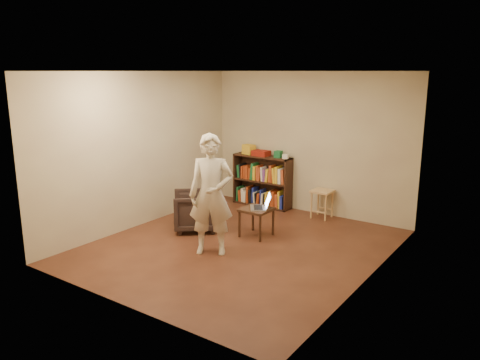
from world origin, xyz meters
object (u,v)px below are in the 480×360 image
Objects in this scene: bookshelf at (263,184)px; armchair at (195,211)px; laptop at (262,205)px; stool at (322,196)px; person at (211,195)px; side_table at (256,213)px.

bookshelf reaches higher than armchair.
bookshelf is at bearing 176.68° from laptop.
laptop reaches higher than stool.
armchair is at bearing 112.95° from person.
person is (-0.59, -2.46, 0.46)m from stool.
laptop is 1.10m from person.
stool is at bearing 130.36° from laptop.
bookshelf is 1.87m from armchair.
bookshelf is at bearing 134.16° from armchair.
laptop is (0.94, -1.51, 0.08)m from bookshelf.
person is (0.72, -2.52, 0.44)m from bookshelf.
person reaches higher than bookshelf.
stool is 2.57m from person.
bookshelf is at bearing 75.78° from person.
stool is at bearing 73.35° from side_table.
armchair is at bearing -94.75° from bookshelf.
armchair is (-1.46, -1.80, -0.09)m from stool.
armchair is 1.17m from laptop.
side_table is (-0.44, -1.49, -0.03)m from stool.
bookshelf is 2.34× the size of stool.
stool is 2.32m from armchair.
stool is 1.49m from laptop.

